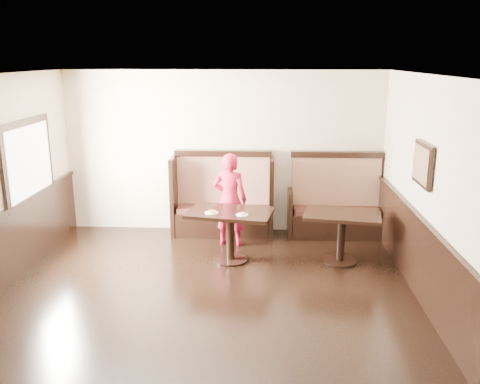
# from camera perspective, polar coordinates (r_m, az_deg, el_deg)

# --- Properties ---
(ground) EXTENTS (7.00, 7.00, 0.00)m
(ground) POSITION_cam_1_polar(r_m,az_deg,el_deg) (6.02, -4.60, -15.11)
(ground) COLOR black
(ground) RESTS_ON ground
(room_shell) EXTENTS (7.00, 7.00, 7.00)m
(room_shell) POSITION_cam_1_polar(r_m,az_deg,el_deg) (6.01, -7.23, -8.08)
(room_shell) COLOR #CBB693
(room_shell) RESTS_ON ground
(booth_main) EXTENTS (1.75, 0.72, 1.45)m
(booth_main) POSITION_cam_1_polar(r_m,az_deg,el_deg) (8.84, -1.93, -1.35)
(booth_main) COLOR black
(booth_main) RESTS_ON ground
(booth_neighbor) EXTENTS (1.65, 0.72, 1.45)m
(booth_neighbor) POSITION_cam_1_polar(r_m,az_deg,el_deg) (8.91, 10.68, -1.80)
(booth_neighbor) COLOR black
(booth_neighbor) RESTS_ON ground
(table_main) EXTENTS (1.35, 0.97, 0.79)m
(table_main) POSITION_cam_1_polar(r_m,az_deg,el_deg) (7.61, -1.10, -3.47)
(table_main) COLOR black
(table_main) RESTS_ON ground
(table_neighbor) EXTENTS (1.21, 0.90, 0.77)m
(table_neighbor) POSITION_cam_1_polar(r_m,az_deg,el_deg) (7.72, 11.32, -3.71)
(table_neighbor) COLOR black
(table_neighbor) RESTS_ON ground
(child) EXTENTS (0.61, 0.45, 1.53)m
(child) POSITION_cam_1_polar(r_m,az_deg,el_deg) (8.22, -1.14, -0.86)
(child) COLOR #B31330
(child) RESTS_ON ground
(pizza_plate_left) EXTENTS (0.20, 0.20, 0.04)m
(pizza_plate_left) POSITION_cam_1_polar(r_m,az_deg,el_deg) (7.47, -3.21, -2.27)
(pizza_plate_left) COLOR white
(pizza_plate_left) RESTS_ON table_main
(pizza_plate_right) EXTENTS (0.18, 0.18, 0.03)m
(pizza_plate_right) POSITION_cam_1_polar(r_m,az_deg,el_deg) (7.36, 0.24, -2.51)
(pizza_plate_right) COLOR white
(pizza_plate_right) RESTS_ON table_main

